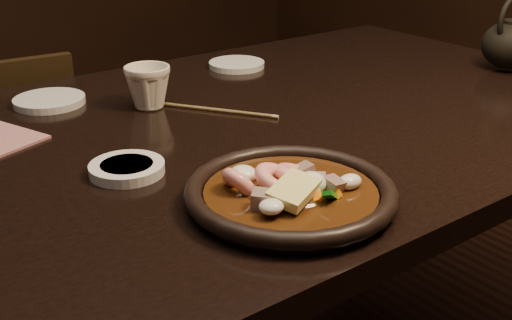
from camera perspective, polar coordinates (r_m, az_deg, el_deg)
table at (r=1.15m, az=-1.96°, el=-0.35°), size 1.60×0.90×0.75m
chair at (r=1.69m, az=-21.64°, el=-3.07°), size 0.40×0.40×0.79m
plate at (r=0.83m, az=3.09°, el=-3.00°), size 0.28×0.28×0.03m
stirfry at (r=0.83m, az=2.89°, el=-2.61°), size 0.16×0.15×0.06m
soy_dish at (r=0.94m, az=-11.40°, el=-0.74°), size 0.11×0.11×0.02m
saucer_left at (r=1.28m, az=-17.89°, el=5.04°), size 0.13×0.13×0.01m
saucer_right at (r=1.47m, az=-1.73°, el=8.49°), size 0.13×0.13×0.01m
tea_cup at (r=1.20m, az=-9.58°, el=6.55°), size 0.09×0.09×0.09m
chopsticks at (r=1.18m, az=-3.53°, el=4.46°), size 0.14×0.20×0.01m
teapot at (r=1.54m, az=21.66°, el=9.71°), size 0.15×0.12×0.16m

